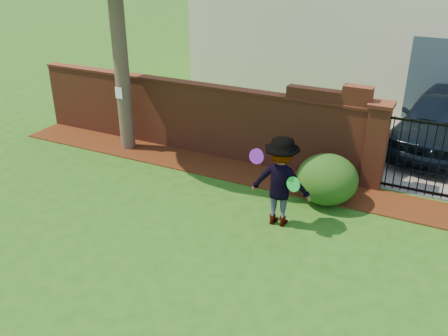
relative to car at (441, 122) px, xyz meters
The scene contains 12 objects.
ground 7.55m from the car, 117.56° to the right, with size 80.00×80.00×0.01m, color #245715.
mulch_bed 5.59m from the car, 143.09° to the right, with size 11.10×1.08×0.03m, color #3C1A0B.
brick_wall 6.10m from the car, 154.12° to the right, with size 8.70×0.31×2.16m.
pillar_left 2.88m from the car, 112.02° to the right, with size 0.50×0.50×1.88m.
iron_gate 2.66m from the car, 89.50° to the right, with size 1.78×0.03×1.60m.
driveway 1.54m from the car, 89.00° to the left, with size 3.20×8.00×0.01m, color slate.
car is the anchor object (origin of this frame).
paper_notice 7.91m from the car, 154.00° to the right, with size 0.20×0.01×0.28m, color white.
shrub_left 4.17m from the car, 115.06° to the right, with size 1.23×1.23×1.01m, color #144414.
man 5.52m from the car, 114.94° to the right, with size 1.12×0.64×1.73m, color gray.
frisbee_purple 5.80m from the car, 118.64° to the right, with size 0.29×0.29×0.03m, color purple.
frisbee_green 5.56m from the car, 111.24° to the right, with size 0.28×0.28×0.03m, color green.
Camera 1 is at (3.77, -5.85, 4.87)m, focal length 39.14 mm.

